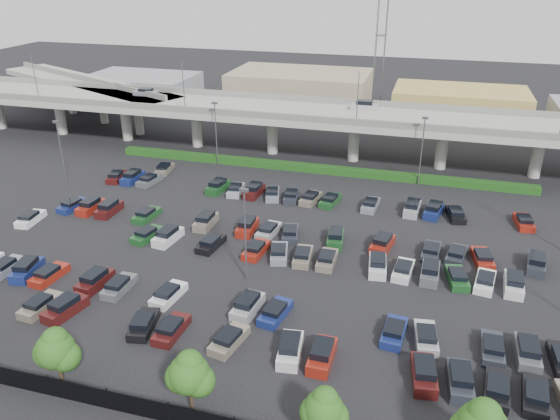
# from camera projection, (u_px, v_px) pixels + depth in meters

# --- Properties ---
(ground) EXTENTS (280.00, 280.00, 0.00)m
(ground) POSITION_uv_depth(u_px,v_px,m) (269.00, 244.00, 64.31)
(ground) COLOR black
(overpass) EXTENTS (150.00, 13.00, 15.80)m
(overpass) POSITION_uv_depth(u_px,v_px,m) (324.00, 117.00, 89.41)
(overpass) COLOR gray
(overpass) RESTS_ON ground
(on_ramp) EXTENTS (50.93, 30.13, 8.80)m
(on_ramp) POSITION_uv_depth(u_px,v_px,m) (86.00, 86.00, 111.87)
(on_ramp) COLOR gray
(on_ramp) RESTS_ON ground
(hedge) EXTENTS (66.00, 1.60, 1.10)m
(hedge) POSITION_uv_depth(u_px,v_px,m) (315.00, 168.00, 85.92)
(hedge) COLOR #164012
(hedge) RESTS_ON ground
(fence) EXTENTS (70.00, 0.10, 2.00)m
(fence) POSITION_uv_depth(u_px,v_px,m) (156.00, 410.00, 39.49)
(fence) COLOR black
(fence) RESTS_ON ground
(tree_row) EXTENTS (65.07, 3.66, 5.94)m
(tree_row) POSITION_uv_depth(u_px,v_px,m) (172.00, 371.00, 39.49)
(tree_row) COLOR #332316
(tree_row) RESTS_ON ground
(parked_cars) EXTENTS (62.91, 41.64, 1.67)m
(parked_cars) POSITION_uv_depth(u_px,v_px,m) (263.00, 254.00, 60.87)
(parked_cars) COLOR #515558
(parked_cars) RESTS_ON ground
(light_poles) EXTENTS (66.90, 48.38, 10.30)m
(light_poles) POSITION_uv_depth(u_px,v_px,m) (240.00, 186.00, 64.46)
(light_poles) COLOR #535459
(light_poles) RESTS_ON ground
(distant_buildings) EXTENTS (138.00, 24.00, 9.00)m
(distant_buildings) POSITION_uv_depth(u_px,v_px,m) (411.00, 100.00, 113.68)
(distant_buildings) COLOR gray
(distant_buildings) RESTS_ON ground
(comm_tower) EXTENTS (2.40, 2.40, 30.00)m
(comm_tower) POSITION_uv_depth(u_px,v_px,m) (381.00, 33.00, 121.41)
(comm_tower) COLOR #535459
(comm_tower) RESTS_ON ground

